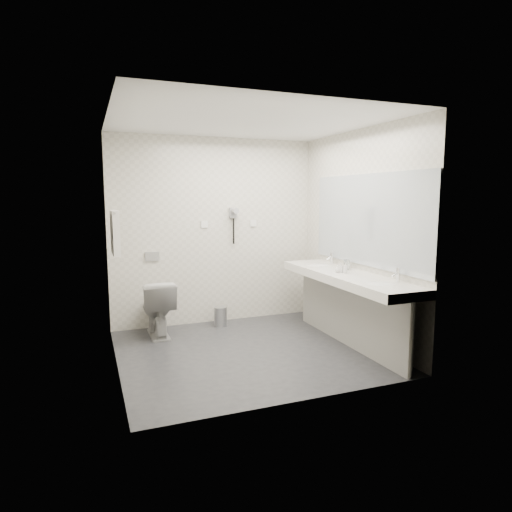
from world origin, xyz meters
name	(u,v)px	position (x,y,z in m)	size (l,w,h in m)	color
floor	(248,351)	(0.00, 0.00, 0.00)	(2.80, 2.80, 0.00)	#292A2E
ceiling	(248,121)	(0.00, 0.00, 2.50)	(2.80, 2.80, 0.00)	silver
wall_back	(215,231)	(0.00, 1.30, 1.25)	(2.80, 2.80, 0.00)	beige
wall_front	(303,255)	(0.00, -1.30, 1.25)	(2.80, 2.80, 0.00)	beige
wall_left	(113,245)	(-1.40, 0.00, 1.25)	(2.60, 2.60, 0.00)	beige
wall_right	(358,236)	(1.40, 0.00, 1.25)	(2.60, 2.60, 0.00)	beige
vanity_counter	(346,277)	(1.12, -0.20, 0.80)	(0.55, 2.20, 0.10)	silver
vanity_panel	(347,313)	(1.15, -0.20, 0.38)	(0.03, 2.15, 0.75)	gray
vanity_post_near	(411,340)	(1.18, -1.24, 0.38)	(0.06, 0.06, 0.75)	silver
vanity_post_far	(307,295)	(1.18, 0.84, 0.38)	(0.06, 0.06, 0.75)	silver
mirror	(367,220)	(1.39, -0.20, 1.45)	(0.02, 2.20, 1.05)	#B2BCC6
basin_near	(382,285)	(1.12, -0.85, 0.83)	(0.40, 0.31, 0.05)	white
basin_far	(318,266)	(1.12, 0.45, 0.83)	(0.40, 0.31, 0.05)	white
faucet_near	(398,275)	(1.32, -0.85, 0.92)	(0.04, 0.04, 0.15)	silver
faucet_far	(332,258)	(1.32, 0.45, 0.92)	(0.04, 0.04, 0.15)	silver
soap_bottle_a	(340,268)	(1.08, -0.14, 0.91)	(0.05, 0.05, 0.11)	silver
soap_bottle_b	(338,269)	(1.05, -0.13, 0.89)	(0.06, 0.06, 0.08)	silver
soap_bottle_c	(346,268)	(1.11, -0.20, 0.91)	(0.05, 0.05, 0.12)	silver
glass_left	(346,265)	(1.25, 0.00, 0.91)	(0.07, 0.07, 0.12)	silver
glass_right	(348,264)	(1.32, 0.08, 0.90)	(0.06, 0.06, 0.10)	silver
toilet	(157,308)	(-0.85, 0.95, 0.35)	(0.39, 0.69, 0.70)	white
flush_plate	(152,256)	(-0.85, 1.29, 0.95)	(0.18, 0.02, 0.12)	#B2B5BA
pedal_bin	(220,317)	(-0.01, 1.05, 0.12)	(0.17, 0.17, 0.24)	#B2B5BA
bin_lid	(220,307)	(-0.01, 1.05, 0.25)	(0.17, 0.17, 0.01)	#B2B5BA
towel_rail	(113,212)	(-1.35, 0.55, 1.55)	(0.02, 0.02, 0.62)	silver
towel_near	(116,234)	(-1.34, 0.41, 1.33)	(0.07, 0.24, 0.48)	white
towel_far	(114,232)	(-1.34, 0.69, 1.33)	(0.07, 0.24, 0.48)	white
dryer_cradle	(233,213)	(0.25, 1.27, 1.50)	(0.10, 0.04, 0.14)	gray
dryer_barrel	(235,211)	(0.25, 1.20, 1.53)	(0.08, 0.08, 0.14)	gray
dryer_cord	(234,231)	(0.25, 1.26, 1.25)	(0.02, 0.02, 0.35)	black
switch_plate_a	(204,224)	(-0.15, 1.29, 1.35)	(0.09, 0.02, 0.09)	white
switch_plate_b	(253,223)	(0.55, 1.29, 1.35)	(0.09, 0.02, 0.09)	white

